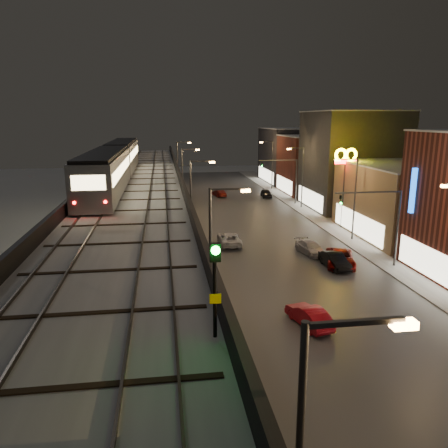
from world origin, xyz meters
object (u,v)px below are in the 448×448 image
rail_signal (215,272)px  car_onc_dark (340,259)px  car_onc_red (266,194)px  car_onc_silver (335,261)px  car_near_white (309,317)px  car_onc_white (310,248)px  subway_train (116,162)px  car_mid_dark (219,193)px  car_mid_silver (229,240)px

rail_signal → car_onc_dark: (14.30, 23.82, -8.02)m
car_onc_red → car_onc_silver: bearing=-89.2°
car_near_white → car_onc_white: 15.61m
car_near_white → car_onc_silver: size_ratio=0.94×
car_onc_silver → subway_train: bearing=143.4°
car_near_white → car_mid_dark: car_near_white is taller
subway_train → car_onc_white: size_ratio=8.69×
car_mid_silver → car_near_white: bearing=97.5°
car_near_white → car_onc_silver: car_onc_silver is taller
car_onc_silver → car_onc_red: bearing=83.7°
car_onc_dark → car_onc_white: car_onc_dark is taller
subway_train → rail_signal: 37.40m
car_onc_silver → car_onc_dark: car_onc_dark is taller
subway_train → car_near_white: 28.78m
car_onc_white → car_onc_silver: bearing=-90.6°
rail_signal → car_onc_red: 62.05m
car_onc_dark → car_onc_white: bearing=129.3°
car_onc_red → car_mid_silver: bearing=-106.5°
car_onc_silver → car_mid_silver: bearing=131.4°
rail_signal → car_onc_dark: rail_signal is taller
rail_signal → car_mid_dark: 62.52m
car_near_white → car_onc_red: bearing=-113.7°
subway_train → car_onc_silver: subway_train is taller
rail_signal → car_mid_dark: rail_signal is taller
car_mid_dark → car_onc_dark: (6.09, -37.62, 0.11)m
car_onc_white → car_onc_red: car_onc_red is taller
car_near_white → car_onc_white: car_near_white is taller
car_onc_silver → car_onc_white: car_onc_silver is taller
car_mid_silver → rail_signal: bearing=81.1°
car_near_white → rail_signal: bearing=45.9°
subway_train → car_mid_dark: (14.62, 24.60, -7.83)m
car_onc_dark → car_onc_white: 4.14m
subway_train → car_onc_silver: size_ratio=8.75×
car_onc_silver → car_onc_dark: 0.90m
car_onc_silver → car_onc_white: bearing=97.3°
car_mid_silver → car_onc_silver: car_onc_silver is taller
car_onc_red → car_mid_dark: bearing=169.9°
subway_train → car_onc_red: size_ratio=9.24×
subway_train → car_onc_red: bearing=45.3°
car_onc_white → car_onc_red: (3.16, 31.73, 0.06)m
car_onc_dark → car_onc_silver: bearing=-127.5°
car_onc_white → subway_train: bearing=144.2°
car_near_white → car_onc_dark: size_ratio=0.77×
car_onc_dark → subway_train: bearing=165.9°
car_near_white → car_onc_white: (5.17, 14.73, -0.04)m
rail_signal → car_onc_dark: 28.92m
car_mid_dark → car_onc_white: size_ratio=0.99×
subway_train → car_onc_silver: (19.96, -13.53, -7.75)m
rail_signal → car_onc_red: bearing=75.0°
rail_signal → car_near_white: rail_signal is taller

